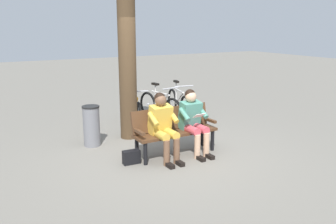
{
  "coord_description": "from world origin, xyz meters",
  "views": [
    {
      "loc": [
        3.13,
        5.46,
        2.35
      ],
      "look_at": [
        -0.06,
        -0.26,
        0.75
      ],
      "focal_mm": 38.16,
      "sensor_mm": 36.0,
      "label": 1
    }
  ],
  "objects_px": {
    "handbag": "(131,157)",
    "litter_bin": "(92,126)",
    "tree_trunk": "(127,53)",
    "person_companion": "(163,123)",
    "bicycle_orange": "(136,110)",
    "bicycle_silver": "(178,103)",
    "bicycle_blue": "(160,107)",
    "person_reading": "(193,119)",
    "bench": "(174,127)"
  },
  "relations": [
    {
      "from": "person_companion",
      "to": "person_reading",
      "type": "bearing_deg",
      "value": 179.95
    },
    {
      "from": "bench",
      "to": "handbag",
      "type": "xyz_separation_m",
      "value": [
        0.9,
        0.1,
        -0.39
      ]
    },
    {
      "from": "bench",
      "to": "person_reading",
      "type": "relative_size",
      "value": 1.34
    },
    {
      "from": "handbag",
      "to": "tree_trunk",
      "type": "distance_m",
      "value": 2.26
    },
    {
      "from": "handbag",
      "to": "bicycle_blue",
      "type": "bearing_deg",
      "value": -127.59
    },
    {
      "from": "bench",
      "to": "tree_trunk",
      "type": "height_order",
      "value": "tree_trunk"
    },
    {
      "from": "handbag",
      "to": "litter_bin",
      "type": "relative_size",
      "value": 0.37
    },
    {
      "from": "tree_trunk",
      "to": "bicycle_orange",
      "type": "xyz_separation_m",
      "value": [
        -0.56,
        -0.9,
        -1.43
      ]
    },
    {
      "from": "litter_bin",
      "to": "bench",
      "type": "bearing_deg",
      "value": 135.89
    },
    {
      "from": "litter_bin",
      "to": "bicycle_blue",
      "type": "bearing_deg",
      "value": -153.38
    },
    {
      "from": "tree_trunk",
      "to": "litter_bin",
      "type": "xyz_separation_m",
      "value": [
        0.86,
        0.14,
        -1.39
      ]
    },
    {
      "from": "person_reading",
      "to": "litter_bin",
      "type": "xyz_separation_m",
      "value": [
        1.53,
        -1.33,
        -0.26
      ]
    },
    {
      "from": "tree_trunk",
      "to": "handbag",
      "type": "bearing_deg",
      "value": 68.38
    },
    {
      "from": "bicycle_blue",
      "to": "bench",
      "type": "bearing_deg",
      "value": -32.02
    },
    {
      "from": "handbag",
      "to": "litter_bin",
      "type": "distance_m",
      "value": 1.34
    },
    {
      "from": "tree_trunk",
      "to": "bicycle_orange",
      "type": "height_order",
      "value": "tree_trunk"
    },
    {
      "from": "bench",
      "to": "litter_bin",
      "type": "height_order",
      "value": "bench"
    },
    {
      "from": "bench",
      "to": "bicycle_orange",
      "type": "distance_m",
      "value": 2.23
    },
    {
      "from": "bench",
      "to": "bicycle_blue",
      "type": "height_order",
      "value": "bicycle_blue"
    },
    {
      "from": "bicycle_silver",
      "to": "bicycle_blue",
      "type": "bearing_deg",
      "value": -68.99
    },
    {
      "from": "handbag",
      "to": "person_companion",
      "type": "bearing_deg",
      "value": 173.38
    },
    {
      "from": "bench",
      "to": "bicycle_silver",
      "type": "height_order",
      "value": "bicycle_silver"
    },
    {
      "from": "person_companion",
      "to": "handbag",
      "type": "height_order",
      "value": "person_companion"
    },
    {
      "from": "person_reading",
      "to": "tree_trunk",
      "type": "height_order",
      "value": "tree_trunk"
    },
    {
      "from": "bench",
      "to": "person_companion",
      "type": "relative_size",
      "value": 1.34
    },
    {
      "from": "person_reading",
      "to": "bicycle_orange",
      "type": "height_order",
      "value": "person_reading"
    },
    {
      "from": "tree_trunk",
      "to": "bench",
      "type": "bearing_deg",
      "value": 104.77
    },
    {
      "from": "person_companion",
      "to": "bicycle_silver",
      "type": "distance_m",
      "value": 3.08
    },
    {
      "from": "bicycle_silver",
      "to": "bicycle_orange",
      "type": "distance_m",
      "value": 1.27
    },
    {
      "from": "bench",
      "to": "handbag",
      "type": "height_order",
      "value": "bench"
    },
    {
      "from": "person_reading",
      "to": "handbag",
      "type": "distance_m",
      "value": 1.34
    },
    {
      "from": "bicycle_blue",
      "to": "bicycle_orange",
      "type": "height_order",
      "value": "same"
    },
    {
      "from": "person_companion",
      "to": "handbag",
      "type": "distance_m",
      "value": 0.8
    },
    {
      "from": "bicycle_silver",
      "to": "bench",
      "type": "bearing_deg",
      "value": -21.07
    },
    {
      "from": "person_companion",
      "to": "tree_trunk",
      "type": "xyz_separation_m",
      "value": [
        0.03,
        -1.48,
        1.13
      ]
    },
    {
      "from": "person_companion",
      "to": "bicycle_orange",
      "type": "distance_m",
      "value": 2.46
    },
    {
      "from": "bench",
      "to": "bicycle_silver",
      "type": "bearing_deg",
      "value": -124.0
    },
    {
      "from": "tree_trunk",
      "to": "bicycle_orange",
      "type": "relative_size",
      "value": 2.2
    },
    {
      "from": "bench",
      "to": "bicycle_orange",
      "type": "bearing_deg",
      "value": -96.88
    },
    {
      "from": "person_companion",
      "to": "handbag",
      "type": "bearing_deg",
      "value": -8.07
    },
    {
      "from": "bench",
      "to": "person_companion",
      "type": "distance_m",
      "value": 0.39
    },
    {
      "from": "handbag",
      "to": "bicycle_silver",
      "type": "xyz_separation_m",
      "value": [
        -2.38,
        -2.42,
        0.24
      ]
    },
    {
      "from": "bicycle_blue",
      "to": "person_companion",
      "type": "bearing_deg",
      "value": -36.97
    },
    {
      "from": "litter_bin",
      "to": "bicycle_orange",
      "type": "xyz_separation_m",
      "value": [
        -1.42,
        -1.04,
        -0.05
      ]
    },
    {
      "from": "person_reading",
      "to": "bench",
      "type": "bearing_deg",
      "value": -27.25
    },
    {
      "from": "bicycle_blue",
      "to": "bicycle_silver",
      "type": "bearing_deg",
      "value": 89.16
    },
    {
      "from": "handbag",
      "to": "tree_trunk",
      "type": "bearing_deg",
      "value": -111.62
    },
    {
      "from": "handbag",
      "to": "litter_bin",
      "type": "height_order",
      "value": "litter_bin"
    },
    {
      "from": "person_companion",
      "to": "bicycle_orange",
      "type": "height_order",
      "value": "person_companion"
    },
    {
      "from": "person_companion",
      "to": "handbag",
      "type": "relative_size",
      "value": 4.0
    }
  ]
}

